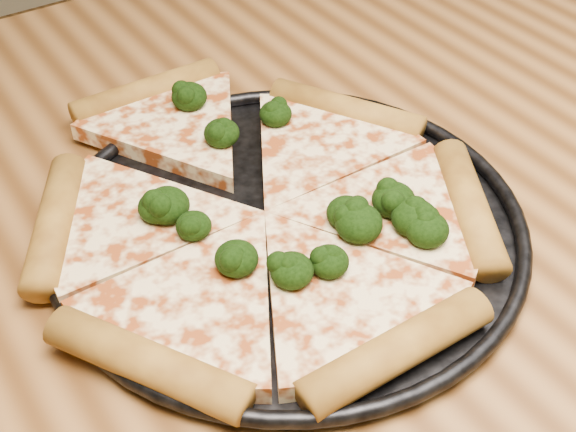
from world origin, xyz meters
TOP-DOWN VIEW (x-y plane):
  - dining_table at (0.00, 0.00)m, footprint 1.20×0.90m
  - pizza_pan at (-0.08, 0.01)m, footprint 0.35×0.35m
  - pizza at (-0.10, 0.03)m, footprint 0.35×0.37m
  - broccoli_florets at (-0.08, 0.01)m, footprint 0.17×0.27m

SIDE VIEW (x-z plane):
  - dining_table at x=0.00m, z-range 0.28..1.03m
  - pizza_pan at x=-0.08m, z-range 0.75..0.77m
  - pizza at x=-0.10m, z-range 0.75..0.78m
  - broccoli_florets at x=-0.08m, z-range 0.77..0.79m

